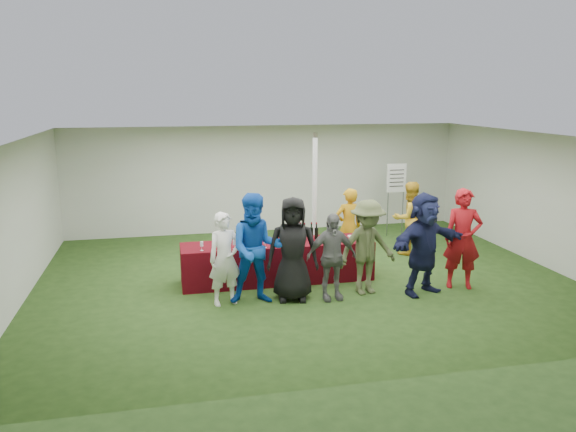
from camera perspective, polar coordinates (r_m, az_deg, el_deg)
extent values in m
plane|color=#284719|center=(10.85, 1.74, -6.39)|extent=(60.00, 60.00, 0.00)
plane|color=white|center=(14.34, -2.15, 3.81)|extent=(10.00, 0.00, 10.00)
plane|color=white|center=(6.82, 10.14, -6.16)|extent=(10.00, 0.00, 10.00)
plane|color=white|center=(10.47, -25.77, -0.67)|extent=(0.00, 8.00, 8.00)
plane|color=white|center=(12.67, 24.29, 1.56)|extent=(0.00, 8.00, 8.00)
plane|color=white|center=(10.30, 1.84, 7.97)|extent=(10.00, 10.00, 0.00)
cylinder|color=silver|center=(11.76, 2.71, 1.88)|extent=(0.10, 0.10, 2.70)
cube|color=#560710|center=(10.63, -1.06, -4.66)|extent=(3.60, 0.80, 0.75)
cylinder|color=black|center=(10.65, 0.18, -1.91)|extent=(0.07, 0.07, 0.22)
cylinder|color=black|center=(10.62, 0.18, -1.13)|extent=(0.03, 0.03, 0.08)
cylinder|color=maroon|center=(10.61, 0.18, -0.85)|extent=(0.03, 0.03, 0.02)
cylinder|color=black|center=(10.76, 1.26, -1.77)|extent=(0.07, 0.07, 0.22)
cylinder|color=black|center=(10.72, 1.26, -1.00)|extent=(0.03, 0.03, 0.08)
cylinder|color=maroon|center=(10.71, 1.27, -0.72)|extent=(0.03, 0.03, 0.02)
cylinder|color=black|center=(10.73, 1.69, -1.81)|extent=(0.07, 0.07, 0.22)
cylinder|color=black|center=(10.69, 1.69, -1.04)|extent=(0.03, 0.03, 0.08)
cylinder|color=maroon|center=(10.68, 1.69, -0.76)|extent=(0.03, 0.03, 0.02)
cylinder|color=black|center=(10.78, 2.39, -1.75)|extent=(0.07, 0.07, 0.22)
cylinder|color=black|center=(10.75, 2.40, -0.97)|extent=(0.03, 0.03, 0.08)
cylinder|color=maroon|center=(10.74, 2.40, -0.70)|extent=(0.03, 0.03, 0.02)
cylinder|color=black|center=(10.76, 2.90, -1.78)|extent=(0.07, 0.07, 0.22)
cylinder|color=black|center=(10.73, 2.91, -1.00)|extent=(0.03, 0.03, 0.08)
cylinder|color=maroon|center=(10.72, 2.91, -0.73)|extent=(0.03, 0.03, 0.02)
cylinder|color=silver|center=(10.12, -8.75, -3.48)|extent=(0.06, 0.06, 0.00)
cylinder|color=silver|center=(10.11, -8.75, -3.26)|extent=(0.01, 0.01, 0.07)
cylinder|color=silver|center=(10.09, -8.77, -2.82)|extent=(0.06, 0.06, 0.08)
cylinder|color=#470711|center=(10.09, -8.76, -2.99)|extent=(0.05, 0.05, 0.02)
cylinder|color=silver|center=(10.08, -7.07, -3.49)|extent=(0.06, 0.06, 0.00)
cylinder|color=silver|center=(10.07, -7.07, -3.27)|extent=(0.01, 0.01, 0.07)
cylinder|color=silver|center=(10.04, -7.08, -2.84)|extent=(0.06, 0.06, 0.08)
cylinder|color=#470711|center=(10.05, -7.08, -3.00)|extent=(0.05, 0.05, 0.02)
cylinder|color=silver|center=(10.15, -5.47, -3.34)|extent=(0.06, 0.06, 0.00)
cylinder|color=silver|center=(10.13, -5.47, -3.13)|extent=(0.01, 0.01, 0.07)
cylinder|color=silver|center=(10.11, -5.48, -2.69)|extent=(0.06, 0.06, 0.08)
cylinder|color=silver|center=(10.19, -2.34, -3.22)|extent=(0.06, 0.06, 0.00)
cylinder|color=silver|center=(10.18, -2.34, -3.01)|extent=(0.01, 0.01, 0.07)
cylinder|color=silver|center=(10.16, -2.34, -2.57)|extent=(0.06, 0.06, 0.08)
cylinder|color=#470711|center=(10.17, -2.34, -2.74)|extent=(0.05, 0.05, 0.02)
cylinder|color=silver|center=(10.60, -0.71, -2.05)|extent=(0.07, 0.07, 0.20)
cylinder|color=silver|center=(10.57, -0.71, -1.45)|extent=(0.03, 0.03, 0.03)
cube|color=white|center=(10.97, 6.84, -2.09)|extent=(0.25, 0.18, 0.03)
cylinder|color=slate|center=(10.74, 7.85, -2.02)|extent=(0.24, 0.24, 0.18)
cylinder|color=slate|center=(14.12, 10.07, 0.18)|extent=(0.02, 0.02, 1.10)
cylinder|color=slate|center=(14.27, 11.55, 0.26)|extent=(0.02, 0.02, 1.10)
cube|color=white|center=(14.04, 10.97, 3.81)|extent=(0.50, 0.02, 0.70)
cube|color=black|center=(13.99, 11.02, 4.61)|extent=(0.36, 0.01, 0.02)
cube|color=black|center=(14.01, 11.01, 4.21)|extent=(0.36, 0.01, 0.02)
cube|color=black|center=(14.02, 10.99, 3.80)|extent=(0.36, 0.01, 0.02)
cube|color=black|center=(14.04, 10.97, 3.40)|extent=(0.36, 0.01, 0.02)
cube|color=black|center=(14.05, 10.96, 3.00)|extent=(0.36, 0.01, 0.02)
imported|color=#C08610|center=(11.63, 6.17, -1.06)|extent=(0.61, 0.42, 1.60)
imported|color=gold|center=(12.57, 12.18, -0.22)|extent=(0.86, 0.71, 1.62)
imported|color=white|center=(9.43, -6.42, -4.35)|extent=(0.66, 0.52, 1.58)
imported|color=#1048B0|center=(9.41, -3.24, -3.36)|extent=(0.97, 0.79, 1.89)
imported|color=black|center=(9.55, 0.48, -3.39)|extent=(0.97, 0.73, 1.79)
imported|color=slate|center=(9.63, 4.42, -4.15)|extent=(0.91, 0.43, 1.52)
imported|color=#4E5732|center=(9.94, 8.04, -3.17)|extent=(1.19, 0.82, 1.69)
imported|color=#171C40|center=(10.12, 13.65, -2.75)|extent=(1.77, 1.10, 1.82)
imported|color=#A31016|center=(10.62, 17.33, -2.23)|extent=(0.78, 0.63, 1.83)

